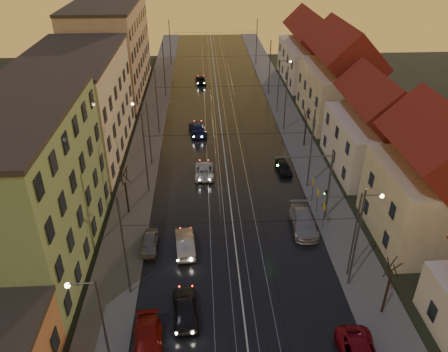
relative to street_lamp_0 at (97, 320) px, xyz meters
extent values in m
cube|color=black|center=(9.10, 38.00, -4.87)|extent=(16.00, 120.00, 0.04)
cube|color=#4C4C4C|center=(-0.90, 38.00, -4.81)|extent=(4.00, 120.00, 0.15)
cube|color=#4C4C4C|center=(19.10, 38.00, -4.81)|extent=(4.00, 120.00, 0.15)
cube|color=gray|center=(6.90, 38.00, -4.83)|extent=(0.06, 120.00, 0.03)
cube|color=gray|center=(8.33, 38.00, -4.83)|extent=(0.06, 120.00, 0.03)
cube|color=gray|center=(9.87, 38.00, -4.83)|extent=(0.06, 120.00, 0.03)
cube|color=gray|center=(11.30, 38.00, -4.83)|extent=(0.06, 120.00, 0.03)
cube|color=#6B8F5B|center=(-8.40, 12.00, 1.61)|extent=(10.00, 18.00, 13.00)
cube|color=beige|center=(-8.40, 32.00, 1.11)|extent=(10.00, 20.00, 12.00)
cube|color=#9B7C64|center=(-8.40, 56.00, 2.11)|extent=(10.00, 24.00, 14.00)
cube|color=#BAB18F|center=(26.10, 13.00, -1.39)|extent=(8.50, 10.00, 7.00)
pyramid|color=#581914|center=(26.10, 13.00, 4.01)|extent=(8.67, 10.20, 3.80)
cube|color=silver|center=(26.10, 26.00, -1.89)|extent=(9.00, 12.00, 6.00)
pyramid|color=#581914|center=(26.10, 26.00, 2.71)|extent=(9.18, 12.24, 3.20)
cube|color=#BAB18F|center=(26.10, 41.00, -1.14)|extent=(9.00, 14.00, 7.50)
pyramid|color=#581914|center=(26.10, 41.00, 4.61)|extent=(9.18, 14.28, 4.00)
cube|color=silver|center=(26.10, 59.00, -1.64)|extent=(9.00, 16.00, 6.50)
pyramid|color=#581914|center=(26.10, 59.00, 3.36)|extent=(9.18, 16.32, 3.50)
cylinder|color=#595B60|center=(0.50, 7.00, -0.39)|extent=(0.16, 0.16, 9.00)
cylinder|color=#595B60|center=(17.70, 7.00, -0.39)|extent=(0.16, 0.16, 9.00)
cylinder|color=#595B60|center=(0.50, 22.00, -0.39)|extent=(0.16, 0.16, 9.00)
cylinder|color=#595B60|center=(17.70, 22.00, -0.39)|extent=(0.16, 0.16, 9.00)
cylinder|color=#595B60|center=(0.50, 37.00, -0.39)|extent=(0.16, 0.16, 9.00)
cylinder|color=#595B60|center=(17.70, 37.00, -0.39)|extent=(0.16, 0.16, 9.00)
cylinder|color=#595B60|center=(0.50, 52.00, -0.39)|extent=(0.16, 0.16, 9.00)
cylinder|color=#595B60|center=(17.70, 52.00, -0.39)|extent=(0.16, 0.16, 9.00)
cylinder|color=#595B60|center=(0.50, 70.00, -0.39)|extent=(0.16, 0.16, 9.00)
cylinder|color=#595B60|center=(17.70, 70.00, -0.39)|extent=(0.16, 0.16, 9.00)
cylinder|color=#595B60|center=(0.30, 0.00, -0.89)|extent=(0.14, 0.14, 8.00)
cylinder|color=#595B60|center=(-0.50, 0.00, 2.91)|extent=(1.60, 0.10, 0.10)
sphere|color=#FFD88C|center=(-1.22, 0.00, 2.81)|extent=(0.32, 0.32, 0.32)
cylinder|color=#595B60|center=(17.90, 8.00, -0.89)|extent=(0.14, 0.14, 8.00)
cylinder|color=#595B60|center=(18.70, 8.00, 2.91)|extent=(1.60, 0.10, 0.10)
sphere|color=#FFD88C|center=(19.42, 8.00, 2.81)|extent=(0.32, 0.32, 0.32)
cylinder|color=#595B60|center=(0.30, 28.00, -0.89)|extent=(0.14, 0.14, 8.00)
cylinder|color=#595B60|center=(-0.50, 28.00, 2.91)|extent=(1.60, 0.10, 0.10)
sphere|color=#FFD88C|center=(-1.22, 28.00, 2.81)|extent=(0.32, 0.32, 0.32)
cylinder|color=#595B60|center=(17.90, 44.00, -0.89)|extent=(0.14, 0.14, 8.00)
cylinder|color=#595B60|center=(18.70, 44.00, 2.91)|extent=(1.60, 0.10, 0.10)
sphere|color=#FFD88C|center=(19.42, 44.00, 2.81)|extent=(0.32, 0.32, 0.32)
cylinder|color=#595B60|center=(18.10, 16.00, -1.29)|extent=(0.20, 0.20, 7.20)
cylinder|color=#595B60|center=(15.50, 16.00, 2.01)|extent=(5.20, 0.14, 0.14)
imported|color=black|center=(13.10, 16.00, 1.41)|extent=(0.15, 0.18, 0.90)
sphere|color=#19FF3F|center=(13.10, 15.88, 1.26)|extent=(0.20, 0.20, 0.20)
cylinder|color=black|center=(-1.10, 18.00, -3.14)|extent=(0.18, 0.18, 3.50)
cylinder|color=black|center=(-0.86, 18.09, -0.59)|extent=(0.37, 0.92, 1.61)
cylinder|color=black|center=(-1.18, 18.23, -0.59)|extent=(0.91, 0.40, 1.61)
cylinder|color=black|center=(-1.33, 17.91, -0.59)|extent=(0.37, 0.92, 1.61)
cylinder|color=black|center=(-0.97, 17.78, -0.59)|extent=(0.84, 0.54, 1.62)
cylinder|color=black|center=(19.30, 4.00, -3.14)|extent=(0.18, 0.18, 3.50)
cylinder|color=black|center=(19.54, 4.09, -0.59)|extent=(0.37, 0.92, 1.61)
cylinder|color=black|center=(19.22, 4.23, -0.59)|extent=(0.91, 0.40, 1.61)
cylinder|color=black|center=(19.07, 3.91, -0.59)|extent=(0.37, 0.92, 1.61)
cylinder|color=black|center=(19.43, 3.78, -0.59)|extent=(0.84, 0.54, 1.62)
cylinder|color=black|center=(19.50, 32.00, -3.14)|extent=(0.18, 0.18, 3.50)
cylinder|color=black|center=(19.74, 32.09, -0.59)|extent=(0.37, 0.92, 1.61)
cylinder|color=black|center=(19.42, 32.23, -0.59)|extent=(0.91, 0.40, 1.61)
cylinder|color=black|center=(19.27, 31.91, -0.59)|extent=(0.37, 0.92, 1.61)
cylinder|color=black|center=(19.63, 31.78, -0.59)|extent=(0.84, 0.54, 1.62)
imported|color=black|center=(4.83, 4.56, -4.12)|extent=(2.16, 4.62, 1.53)
imported|color=#9C9BA0|center=(4.65, 12.03, -4.15)|extent=(1.95, 4.59, 1.47)
imported|color=silver|center=(6.53, 25.18, -4.25)|extent=(2.18, 4.60, 1.27)
imported|color=#18204A|center=(5.81, 36.75, -4.12)|extent=(2.72, 5.48, 1.53)
imported|color=black|center=(6.40, 58.45, -4.16)|extent=(2.14, 4.43, 1.46)
imported|color=maroon|center=(2.42, 1.63, -4.19)|extent=(2.44, 4.98, 1.39)
imported|color=#97979C|center=(1.50, 12.47, -4.28)|extent=(1.51, 3.61, 1.22)
imported|color=#9C9BA0|center=(15.67, 14.59, -4.09)|extent=(2.39, 5.52, 1.58)
imported|color=black|center=(15.69, 25.46, -4.28)|extent=(1.76, 3.70, 1.22)
camera|label=1|loc=(6.44, -18.18, 20.06)|focal=35.00mm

